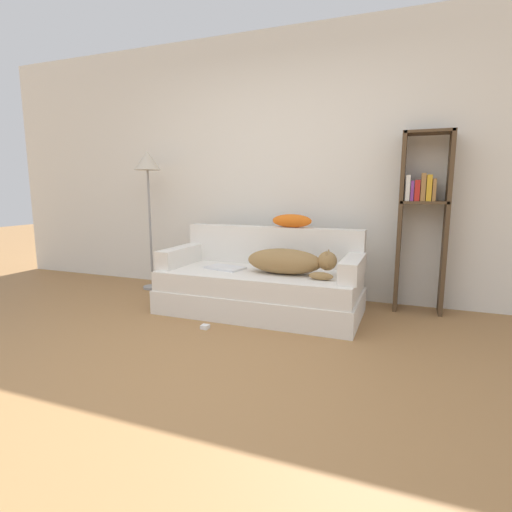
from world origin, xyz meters
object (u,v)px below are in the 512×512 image
Objects in this scene: floor_lamp at (148,171)px; bookshelf at (423,211)px; power_adapter at (205,327)px; couch at (260,292)px; throw_pillow at (292,221)px; laptop at (225,268)px; dog at (289,261)px.

bookshelf is at bearing 3.81° from floor_lamp.
floor_lamp reaches higher than power_adapter.
throw_pillow is at bearing 62.26° from couch.
laptop is at bearing -142.82° from throw_pillow.
floor_lamp is at bearing -176.19° from bookshelf.
laptop is 1.51m from floor_lamp.
floor_lamp is at bearing 165.99° from dog.
bookshelf is at bearing 10.35° from throw_pillow.
dog is at bearing 12.51° from laptop.
power_adapter is at bearing -144.19° from bookshelf.
laptop is at bearing 178.77° from dog.
laptop is at bearing -20.57° from floor_lamp.
power_adapter is (0.08, -0.55, -0.38)m from laptop.
floor_lamp is at bearing 165.12° from couch.
throw_pillow is at bearing -169.65° from bookshelf.
couch is 0.75m from throw_pillow.
couch is 1.64m from bookshelf.
bookshelf reaches higher than laptop.
bookshelf reaches higher than power_adapter.
power_adapter is (-0.45, -0.94, -0.80)m from throw_pillow.
dog is at bearing -149.61° from bookshelf.
couch is 0.39m from laptop.
throw_pillow reaches higher than power_adapter.
bookshelf is 2.17m from power_adapter.
power_adapter is (1.20, -0.97, -1.29)m from floor_lamp.
laptop is 0.26× the size of floor_lamp.
floor_lamp reaches higher than throw_pillow.
couch is at bearing -14.88° from floor_lamp.
floor_lamp is at bearing 173.17° from laptop.
couch is at bearing 66.31° from power_adapter.
throw_pillow is (-0.10, 0.41, 0.32)m from dog.
throw_pillow is 6.25× the size of power_adapter.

